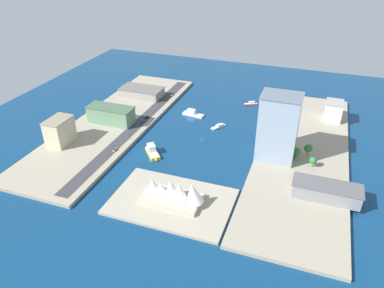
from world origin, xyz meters
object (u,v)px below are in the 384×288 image
at_px(tower_tall_glass, 278,128).
at_px(traffic_light_waterfront, 130,135).
at_px(taxi_yellow_cab, 159,100).
at_px(opera_landmark, 173,192).
at_px(sedan_silver, 115,150).
at_px(warehouse_low_gray, 326,191).
at_px(office_block_beige, 60,131).
at_px(terminal_long_green, 111,115).
at_px(hotel_broad_white, 333,111).
at_px(suv_black, 147,117).
at_px(van_white, 172,95).
at_px(carpark_squat_concrete, 142,92).
at_px(hatchback_blue, 142,121).
at_px(tugboat_red, 251,104).
at_px(ferry_yellow_fast, 152,151).
at_px(ferry_white_commuter, 193,113).
at_px(yacht_sleek_gray, 219,126).

height_order(tower_tall_glass, traffic_light_waterfront, tower_tall_glass).
distance_m(taxi_yellow_cab, opera_landmark, 167.16).
bearing_deg(taxi_yellow_cab, sedan_silver, 94.32).
bearing_deg(taxi_yellow_cab, warehouse_low_gray, 147.12).
xyz_separation_m(office_block_beige, taxi_yellow_cab, (-40.76, -109.55, -10.19)).
bearing_deg(terminal_long_green, hotel_broad_white, -158.71).
height_order(suv_black, opera_landmark, opera_landmark).
distance_m(office_block_beige, tower_tall_glass, 177.37).
bearing_deg(van_white, carpark_squat_concrete, 22.11).
bearing_deg(hatchback_blue, sedan_silver, 91.85).
distance_m(warehouse_low_gray, hatchback_blue, 175.81).
bearing_deg(terminal_long_green, warehouse_low_gray, 165.65).
bearing_deg(hotel_broad_white, van_white, -0.74).
bearing_deg(hatchback_blue, tower_tall_glass, 171.00).
xyz_separation_m(terminal_long_green, sedan_silver, (-28.72, 44.07, -6.98)).
relative_size(tugboat_red, ferry_yellow_fast, 0.75).
bearing_deg(traffic_light_waterfront, warehouse_low_gray, 170.70).
bearing_deg(suv_black, carpark_squat_concrete, -58.80).
height_order(terminal_long_green, suv_black, terminal_long_green).
relative_size(carpark_squat_concrete, traffic_light_waterfront, 6.96).
xyz_separation_m(tower_tall_glass, suv_black, (125.84, -29.57, -25.57)).
relative_size(ferry_white_commuter, sedan_silver, 4.89).
xyz_separation_m(ferry_white_commuter, warehouse_low_gray, (-128.07, 93.86, 5.82)).
distance_m(yacht_sleek_gray, hatchback_blue, 71.49).
bearing_deg(carpark_squat_concrete, terminal_long_green, 91.04).
bearing_deg(warehouse_low_gray, taxi_yellow_cab, -32.88).
xyz_separation_m(tower_tall_glass, van_white, (123.87, -88.01, -25.59)).
bearing_deg(van_white, office_block_beige, 68.72).
height_order(ferry_white_commuter, hatchback_blue, ferry_white_commuter).
relative_size(van_white, sedan_silver, 1.00).
distance_m(terminal_long_green, warehouse_low_gray, 198.83).
xyz_separation_m(hotel_broad_white, van_white, (165.00, -2.13, -8.26)).
bearing_deg(sedan_silver, hotel_broad_white, -144.08).
bearing_deg(sedan_silver, van_white, -90.03).
relative_size(suv_black, opera_landmark, 0.11).
bearing_deg(suv_black, yacht_sleek_gray, -172.15).
xyz_separation_m(tower_tall_glass, hatchback_blue, (125.67, -19.90, -25.55)).
distance_m(hotel_broad_white, hatchback_blue, 179.56).
bearing_deg(office_block_beige, taxi_yellow_cab, -110.41).
distance_m(terminal_long_green, suv_black, 33.71).
height_order(ferry_white_commuter, carpark_squat_concrete, carpark_squat_concrete).
bearing_deg(taxi_yellow_cab, tugboat_red, -164.02).
bearing_deg(taxi_yellow_cab, carpark_squat_concrete, -9.40).
xyz_separation_m(ferry_white_commuter, yacht_sleek_gray, (-31.27, 15.86, -1.05)).
bearing_deg(office_block_beige, yacht_sleek_gray, -146.59).
bearing_deg(van_white, yacht_sleek_gray, 143.87).
distance_m(ferry_yellow_fast, taxi_yellow_cab, 103.76).
distance_m(carpark_squat_concrete, sedan_silver, 113.63).
relative_size(tower_tall_glass, taxi_yellow_cab, 12.22).
xyz_separation_m(ferry_white_commuter, office_block_beige, (84.58, 92.29, 11.69)).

